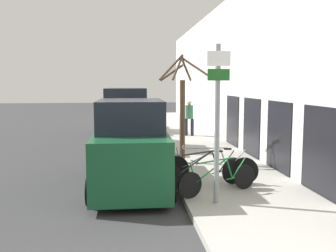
{
  "coord_description": "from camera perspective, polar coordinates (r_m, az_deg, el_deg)",
  "views": [
    {
      "loc": [
        -0.29,
        -3.42,
        2.75
      ],
      "look_at": [
        0.85,
        6.66,
        1.6
      ],
      "focal_mm": 40.0,
      "sensor_mm": 36.0,
      "label": 1
    }
  ],
  "objects": [
    {
      "name": "ground_plane",
      "position": [
        14.87,
        -5.27,
        -4.19
      ],
      "size": [
        80.0,
        80.0,
        0.0
      ],
      "primitive_type": "plane",
      "color": "#333335"
    },
    {
      "name": "sidewalk_curb",
      "position": [
        17.86,
        2.9,
        -2.13
      ],
      "size": [
        3.2,
        32.0,
        0.15
      ],
      "color": "#9E9B93",
      "rests_on": "ground"
    },
    {
      "name": "building_facade",
      "position": [
        17.95,
        8.57,
        7.93
      ],
      "size": [
        0.23,
        32.0,
        6.5
      ],
      "color": "silver",
      "rests_on": "ground"
    },
    {
      "name": "signpost",
      "position": [
        8.04,
        7.52,
        1.16
      ],
      "size": [
        0.5,
        0.13,
        3.42
      ],
      "color": "gray",
      "rests_on": "sidewalk_curb"
    },
    {
      "name": "bicycle_0",
      "position": [
        9.01,
        7.71,
        -7.92
      ],
      "size": [
        2.05,
        0.88,
        0.84
      ],
      "rotation": [
        0.0,
        0.0,
        1.96
      ],
      "color": "black",
      "rests_on": "sidewalk_curb"
    },
    {
      "name": "bicycle_1",
      "position": [
        9.39,
        5.32,
        -7.05
      ],
      "size": [
        2.41,
        0.91,
        0.95
      ],
      "rotation": [
        0.0,
        0.0,
        1.92
      ],
      "color": "black",
      "rests_on": "sidewalk_curb"
    },
    {
      "name": "bicycle_2",
      "position": [
        9.9,
        6.41,
        -6.31
      ],
      "size": [
        2.43,
        0.71,
        0.97
      ],
      "rotation": [
        0.0,
        0.0,
        1.33
      ],
      "color": "black",
      "rests_on": "sidewalk_curb"
    },
    {
      "name": "parked_car_0",
      "position": [
        9.86,
        -5.67,
        -3.35
      ],
      "size": [
        2.07,
        4.49,
        2.33
      ],
      "rotation": [
        0.0,
        0.0,
        -0.01
      ],
      "color": "#144728",
      "rests_on": "ground"
    },
    {
      "name": "parked_car_1",
      "position": [
        15.47,
        -6.29,
        0.51
      ],
      "size": [
        2.17,
        4.26,
        2.56
      ],
      "rotation": [
        0.0,
        0.0,
        -0.04
      ],
      "color": "gray",
      "rests_on": "ground"
    },
    {
      "name": "parked_car_2",
      "position": [
        20.95,
        -5.94,
        2.01
      ],
      "size": [
        2.11,
        4.34,
        2.5
      ],
      "rotation": [
        0.0,
        0.0,
        -0.05
      ],
      "color": "navy",
      "rests_on": "ground"
    },
    {
      "name": "pedestrian_near",
      "position": [
        18.69,
        3.26,
        1.62
      ],
      "size": [
        0.46,
        0.39,
        1.76
      ],
      "rotation": [
        0.0,
        0.0,
        -0.19
      ],
      "color": "#1E2338",
      "rests_on": "sidewalk_curb"
    },
    {
      "name": "street_tree",
      "position": [
        12.18,
        2.18,
        2.55
      ],
      "size": [
        1.7,
        1.55,
        3.54
      ],
      "color": "#4C3828",
      "rests_on": "sidewalk_curb"
    }
  ]
}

